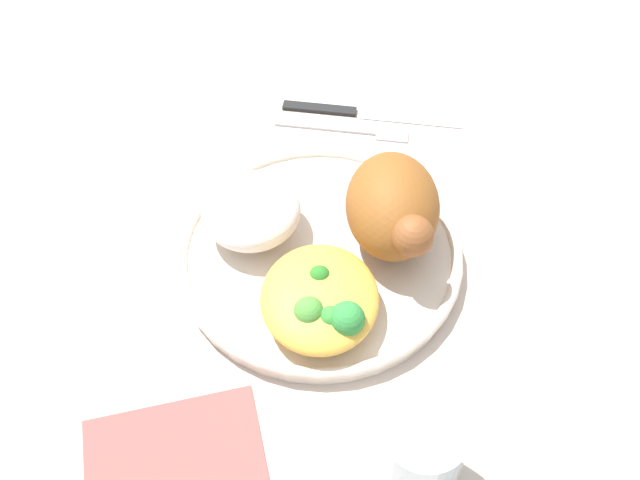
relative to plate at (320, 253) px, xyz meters
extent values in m
plane|color=beige|center=(0.00, 0.00, -0.01)|extent=(2.00, 2.00, 0.00)
cylinder|color=beige|center=(0.00, 0.00, 0.00)|extent=(0.25, 0.25, 0.01)
torus|color=beige|center=(0.00, 0.00, 0.00)|extent=(0.26, 0.26, 0.01)
ellipsoid|color=brown|center=(-0.02, 0.06, 0.05)|extent=(0.11, 0.08, 0.08)
sphere|color=brown|center=(0.03, 0.07, 0.06)|extent=(0.03, 0.03, 0.03)
ellipsoid|color=white|center=(-0.02, -0.06, 0.03)|extent=(0.09, 0.09, 0.05)
ellipsoid|color=gold|center=(0.06, 0.00, 0.03)|extent=(0.11, 0.10, 0.03)
sphere|color=#4C9037|center=(0.08, -0.01, 0.03)|extent=(0.03, 0.03, 0.03)
sphere|color=#388A34|center=(0.09, 0.01, 0.03)|extent=(0.02, 0.02, 0.02)
sphere|color=#31883B|center=(0.09, 0.02, 0.04)|extent=(0.03, 0.03, 0.03)
sphere|color=#2C7625|center=(0.05, 0.00, 0.04)|extent=(0.02, 0.02, 0.02)
cube|color=#B2B2B7|center=(-0.18, 0.01, -0.01)|extent=(0.02, 0.11, 0.01)
cube|color=#B2B2B7|center=(-0.17, 0.08, -0.01)|extent=(0.03, 0.04, 0.00)
cube|color=black|center=(-0.20, 0.00, -0.01)|extent=(0.02, 0.08, 0.01)
cube|color=#B2B2B7|center=(-0.19, 0.10, -0.01)|extent=(0.03, 0.11, 0.00)
cylinder|color=silver|center=(0.20, 0.07, 0.03)|extent=(0.06, 0.06, 0.08)
cube|color=#DB4C47|center=(0.18, -0.11, -0.01)|extent=(0.11, 0.15, 0.00)
camera|label=1|loc=(0.39, 0.00, 0.52)|focal=40.57mm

